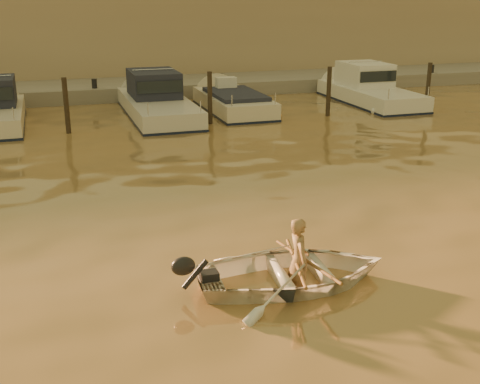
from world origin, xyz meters
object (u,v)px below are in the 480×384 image
object	(u,v)px
dinghy	(293,272)
moored_boat_2	(157,101)
person	(299,260)
moored_boat_3	(233,106)
waterfront_building	(153,37)
moored_boat_4	(371,89)

from	to	relation	value
dinghy	moored_boat_2	bearing A→B (deg)	2.34
dinghy	person	bearing A→B (deg)	-90.00
dinghy	moored_boat_2	size ratio (longest dim) A/B	0.43
moored_boat_2	moored_boat_3	size ratio (longest dim) A/B	1.26
dinghy	person	distance (m)	0.25
dinghy	waterfront_building	size ratio (longest dim) A/B	0.07
dinghy	moored_boat_3	distance (m)	16.07
moored_boat_3	moored_boat_4	distance (m)	6.58
moored_boat_4	moored_boat_2	bearing A→B (deg)	180.00
dinghy	person	world-z (taller)	person
moored_boat_2	waterfront_building	bearing A→B (deg)	80.53
dinghy	waterfront_building	distance (m)	26.81
moored_boat_2	waterfront_building	world-z (taller)	waterfront_building
dinghy	moored_boat_4	xyz separation A→B (m)	(10.35, 15.62, 0.40)
dinghy	moored_boat_3	size ratio (longest dim) A/B	0.54
moored_boat_2	waterfront_building	xyz separation A→B (m)	(1.83, 11.00, 1.77)
person	moored_boat_4	size ratio (longest dim) A/B	0.21
dinghy	moored_boat_2	xyz separation A→B (m)	(0.52, 15.62, 0.40)
moored_boat_2	moored_boat_3	bearing A→B (deg)	0.00
moored_boat_3	waterfront_building	xyz separation A→B (m)	(-1.42, 11.00, 2.17)
moored_boat_4	waterfront_building	xyz separation A→B (m)	(-7.99, 11.00, 1.77)
moored_boat_2	dinghy	bearing A→B (deg)	-91.90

